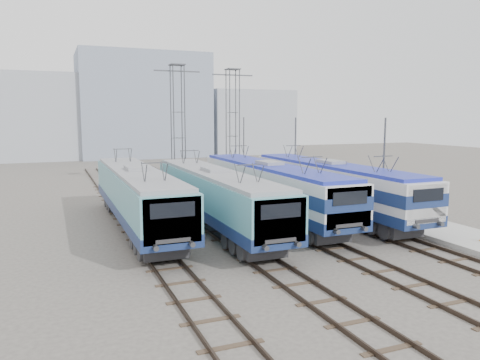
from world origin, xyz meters
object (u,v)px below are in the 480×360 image
Objects in this scene: locomotive_center_left at (216,195)px; locomotive_center_right at (270,185)px; catenary_tower_west at (178,121)px; mast_mid at (295,157)px; locomotive_far_left at (137,194)px; catenary_tower_east at (233,121)px; mast_front at (383,171)px; mast_rear at (244,148)px; locomotive_far_right at (332,183)px.

locomotive_center_right is (4.50, 1.52, 0.13)m from locomotive_center_left.
catenary_tower_west is at bearing 82.72° from locomotive_center_left.
locomotive_far_left is at bearing -153.29° from mast_mid.
catenary_tower_east is 22.32m from mast_front.
locomotive_far_left is at bearing 157.12° from locomotive_center_left.
mast_front is at bearing -31.55° from locomotive_center_right.
mast_front is at bearing -84.55° from catenary_tower_east.
locomotive_far_left is 1.02× the size of locomotive_center_left.
mast_rear is (0.00, 12.00, 0.00)m from mast_mid.
locomotive_far_right is at bearing -89.24° from catenary_tower_east.
locomotive_far_left is 9.01m from locomotive_center_right.
mast_front reaches higher than locomotive_far_right.
catenary_tower_east is at bearing 101.86° from mast_mid.
mast_mid is (1.85, 8.80, 1.13)m from locomotive_far_right.
mast_rear is (2.10, 2.00, -3.14)m from catenary_tower_east.
locomotive_center_left is at bearing -138.43° from mast_mid.
mast_front is at bearing -90.00° from mast_mid.
locomotive_far_right is at bearing -8.77° from locomotive_center_right.
mast_mid is at bearing 90.00° from mast_front.
mast_mid is (10.85, 9.62, 1.24)m from locomotive_center_left.
catenary_tower_west reaches higher than mast_front.
catenary_tower_east is (13.25, 17.72, 4.33)m from locomotive_far_left.
locomotive_far_right is at bearing 5.25° from locomotive_center_left.
catenary_tower_west is (2.25, 17.62, 4.38)m from locomotive_center_left.
mast_mid is (2.10, -10.00, -3.14)m from catenary_tower_east.
mast_rear is at bearing 84.92° from locomotive_far_right.
mast_front is (15.35, -4.28, 1.19)m from locomotive_far_left.
locomotive_center_right is at bearing 148.45° from mast_front.
mast_rear reaches higher than locomotive_center_left.
catenary_tower_east is at bearing -136.40° from mast_rear.
locomotive_center_left is 2.60× the size of mast_rear.
locomotive_center_right is 2.69× the size of mast_mid.
locomotive_far_right is at bearing 120.00° from mast_front.
locomotive_far_left is at bearing 177.60° from locomotive_center_right.
catenary_tower_east is at bearing 53.22° from locomotive_far_left.
catenary_tower_east is at bearing 76.79° from locomotive_center_right.
catenary_tower_west reaches higher than locomotive_far_left.
mast_rear is at bearing 63.35° from locomotive_center_left.
catenary_tower_west is 1.71× the size of mast_mid.
catenary_tower_west is 1.71× the size of mast_rear.
locomotive_center_right is at bearing -128.09° from mast_mid.
catenary_tower_west is 22.00m from mast_front.
catenary_tower_west and catenary_tower_east have the same top height.
catenary_tower_west reaches higher than mast_mid.
locomotive_center_right is 1.57× the size of catenary_tower_east.
mast_front is (6.35, -3.90, 1.11)m from locomotive_center_right.
mast_mid is at bearing 51.91° from locomotive_center_right.
catenary_tower_east reaches higher than locomotive_far_left.
locomotive_far_left is 0.99× the size of locomotive_center_right.
locomotive_far_left is at bearing -113.23° from catenary_tower_west.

